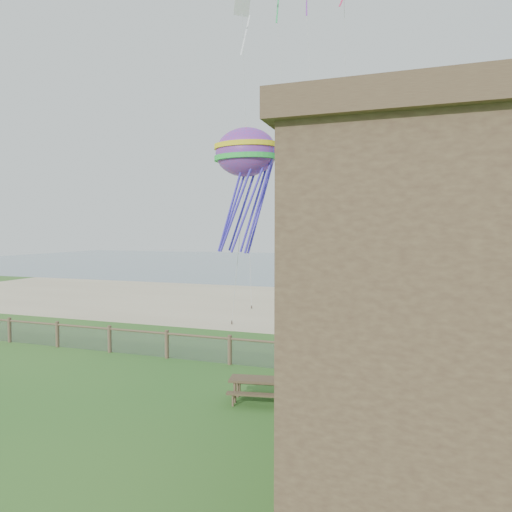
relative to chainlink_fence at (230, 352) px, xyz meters
name	(u,v)px	position (x,y,z in m)	size (l,w,h in m)	color
ground	(154,420)	(0.00, -6.00, -0.55)	(160.00, 160.00, 0.00)	#276221
sand_beach	(310,306)	(0.00, 16.00, -0.55)	(72.00, 20.00, 0.02)	tan
ocean	(365,265)	(0.00, 60.00, -0.55)	(160.00, 68.00, 0.02)	slate
chainlink_fence	(230,352)	(0.00, 0.00, 0.00)	(36.20, 0.20, 1.25)	#503A2D
picnic_table	(257,389)	(2.42, -3.54, -0.16)	(1.83, 1.38, 0.77)	brown
octopus_kite	(246,187)	(-0.98, 4.66, 7.32)	(3.39, 2.40, 6.99)	#D72256
kite_white	(242,22)	(-2.91, 9.30, 17.88)	(1.18, 0.70, 3.17)	white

